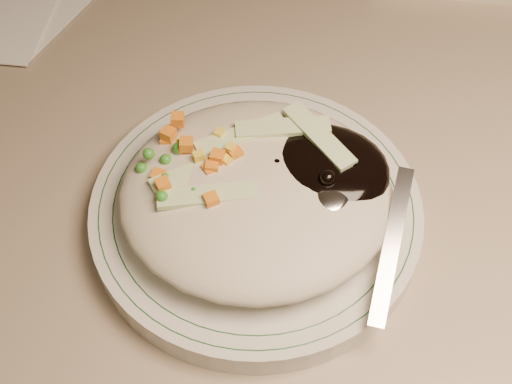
{
  "coord_description": "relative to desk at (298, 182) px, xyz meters",
  "views": [
    {
      "loc": [
        -0.06,
        0.89,
        1.18
      ],
      "look_at": [
        -0.05,
        1.19,
        0.78
      ],
      "focal_mm": 50.0,
      "sensor_mm": 36.0,
      "label": 1
    }
  ],
  "objects": [
    {
      "name": "plate",
      "position": [
        -0.05,
        -0.19,
        0.21
      ],
      "size": [
        0.24,
        0.24,
        0.02
      ],
      "primitive_type": "cylinder",
      "color": "silver",
      "rests_on": "desk"
    },
    {
      "name": "plate_rim",
      "position": [
        -0.05,
        -0.19,
        0.22
      ],
      "size": [
        0.23,
        0.23,
        0.0
      ],
      "color": "#144723",
      "rests_on": "plate"
    },
    {
      "name": "meal",
      "position": [
        -0.05,
        -0.19,
        0.24
      ],
      "size": [
        0.21,
        0.19,
        0.05
      ],
      "color": "beige",
      "rests_on": "plate"
    },
    {
      "name": "desk",
      "position": [
        0.0,
        0.0,
        0.0
      ],
      "size": [
        1.4,
        0.7,
        0.74
      ],
      "color": "gray",
      "rests_on": "ground"
    }
  ]
}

